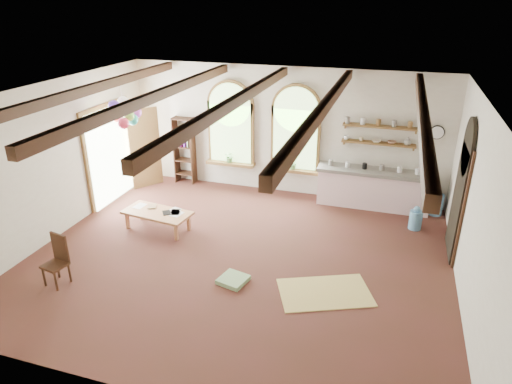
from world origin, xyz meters
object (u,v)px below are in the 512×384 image
at_px(coffee_table, 157,214).
at_px(side_chair, 57,270).
at_px(balloon_cluster, 123,112).
at_px(kitchen_counter, 373,188).

relative_size(coffee_table, side_chair, 1.67).
height_order(side_chair, balloon_cluster, balloon_cluster).
bearing_deg(balloon_cluster, side_chair, -82.52).
relative_size(kitchen_counter, coffee_table, 1.72).
distance_m(kitchen_counter, coffee_table, 5.10).
bearing_deg(kitchen_counter, balloon_cluster, -162.54).
distance_m(coffee_table, balloon_cluster, 2.42).
xyz_separation_m(side_chair, balloon_cluster, (-0.42, 3.23, 2.06)).
xyz_separation_m(kitchen_counter, balloon_cluster, (-5.52, -1.74, 1.85)).
distance_m(coffee_table, side_chair, 2.47).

